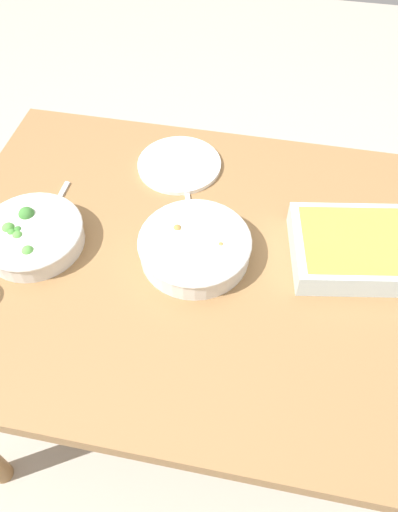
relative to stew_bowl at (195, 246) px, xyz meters
name	(u,v)px	position (x,y,z in m)	size (l,w,h in m)	color
ground_plane	(199,388)	(0.01, 0.00, -0.77)	(6.00, 6.00, 0.00)	#B2A899
dining_table	(199,279)	(0.01, 0.00, -0.12)	(1.20, 0.90, 0.74)	olive
stew_bowl	(195,246)	(0.00, 0.00, 0.00)	(0.25, 0.25, 0.06)	silver
broccoli_bowl	(32,235)	(-0.37, -0.04, 0.00)	(0.24, 0.24, 0.07)	silver
baking_dish	(360,247)	(0.36, 0.07, 0.00)	(0.33, 0.27, 0.06)	silver
side_plate	(179,164)	(-0.10, 0.29, -0.03)	(0.22, 0.22, 0.01)	white
spoon_by_stew	(190,217)	(-0.03, 0.11, -0.03)	(0.07, 0.17, 0.01)	silver
spoon_by_broccoli	(51,214)	(-0.37, 0.05, -0.03)	(0.03, 0.18, 0.01)	silver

